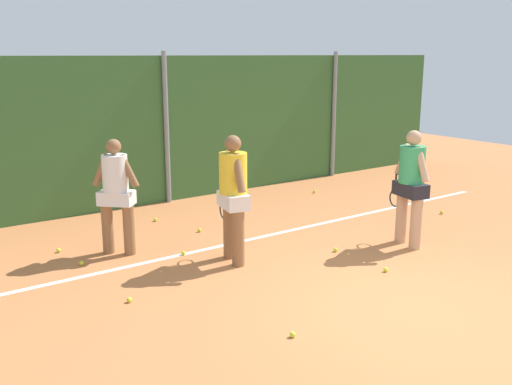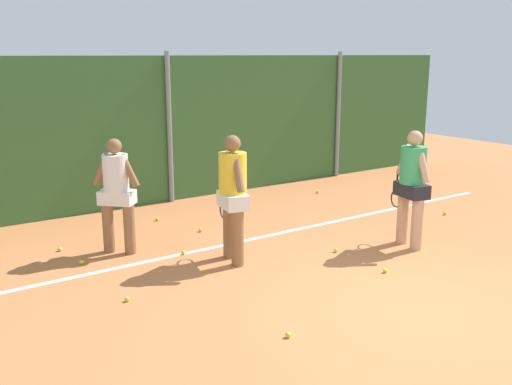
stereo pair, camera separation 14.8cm
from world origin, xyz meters
TOP-DOWN VIEW (x-y plane):
  - ground_plane at (0.00, 1.93)m, footprint 25.78×25.78m
  - hedge_fence_backdrop at (0.00, 6.57)m, footprint 15.91×0.25m
  - fence_post_center at (0.00, 6.40)m, footprint 0.10×0.10m
  - fence_post_right at (4.59, 6.40)m, footprint 0.10×0.10m
  - court_baseline_paint at (0.00, 3.36)m, footprint 11.63×0.10m
  - player_foreground_near at (1.85, 1.67)m, footprint 0.42×0.84m
  - player_midcourt at (-0.83, 2.66)m, footprint 0.44×0.85m
  - player_backcourt_far at (-2.08, 3.98)m, footprint 0.58×0.58m
  - tennis_ball_0 at (-2.84, 4.57)m, footprint 0.07×0.07m
  - tennis_ball_1 at (-1.32, 3.34)m, footprint 0.07×0.07m
  - tennis_ball_2 at (-2.74, 3.81)m, footprint 0.07×0.07m
  - tennis_ball_3 at (-0.87, 5.25)m, footprint 0.07×0.07m
  - tennis_ball_5 at (3.85, 2.51)m, footprint 0.07×0.07m
  - tennis_ball_6 at (2.98, 5.23)m, footprint 0.07×0.07m
  - tennis_ball_7 at (0.68, 1.06)m, footprint 0.07×0.07m
  - tennis_ball_8 at (-2.69, 2.20)m, footprint 0.07×0.07m
  - tennis_ball_9 at (0.69, 2.10)m, footprint 0.07×0.07m
  - tennis_ball_11 at (-1.61, 0.32)m, footprint 0.07×0.07m
  - tennis_ball_12 at (-0.53, 4.21)m, footprint 0.07×0.07m

SIDE VIEW (x-z plane):
  - ground_plane at x=0.00m, z-range 0.00..0.00m
  - court_baseline_paint at x=0.00m, z-range 0.00..0.01m
  - tennis_ball_0 at x=-2.84m, z-range 0.00..0.07m
  - tennis_ball_1 at x=-1.32m, z-range 0.00..0.07m
  - tennis_ball_2 at x=-2.74m, z-range 0.00..0.07m
  - tennis_ball_3 at x=-0.87m, z-range 0.00..0.07m
  - tennis_ball_5 at x=3.85m, z-range 0.00..0.07m
  - tennis_ball_6 at x=2.98m, z-range 0.00..0.07m
  - tennis_ball_7 at x=0.68m, z-range 0.00..0.07m
  - tennis_ball_8 at x=-2.69m, z-range 0.00..0.07m
  - tennis_ball_9 at x=0.69m, z-range 0.00..0.07m
  - tennis_ball_11 at x=-1.61m, z-range 0.00..0.07m
  - tennis_ball_12 at x=-0.53m, z-range 0.00..0.07m
  - player_backcourt_far at x=-2.08m, z-range 0.11..1.89m
  - player_foreground_near at x=1.85m, z-range 0.11..1.97m
  - player_midcourt at x=-0.83m, z-range 0.11..2.00m
  - hedge_fence_backdrop at x=0.00m, z-range 0.00..2.97m
  - fence_post_center at x=0.00m, z-range 0.00..3.06m
  - fence_post_right at x=4.59m, z-range 0.00..3.06m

